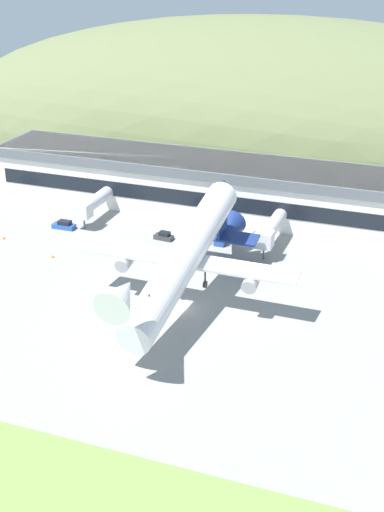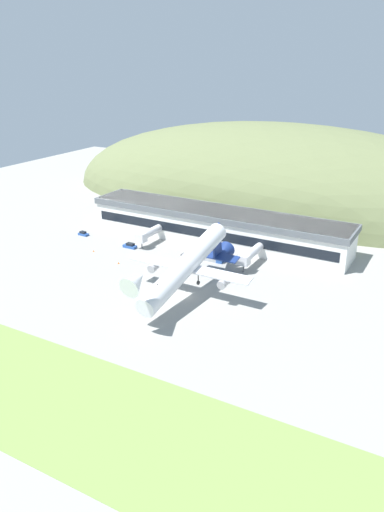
% 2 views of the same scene
% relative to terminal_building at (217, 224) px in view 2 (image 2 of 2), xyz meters
% --- Properties ---
extents(ground_plane, '(343.66, 343.66, 0.00)m').
position_rel_terminal_building_xyz_m(ground_plane, '(11.67, -41.83, -6.23)').
color(ground_plane, gray).
extents(grass_strip_foreground, '(309.29, 28.31, 0.08)m').
position_rel_terminal_building_xyz_m(grass_strip_foreground, '(11.67, -89.78, -6.19)').
color(grass_strip_foreground, '#759947').
rests_on(grass_strip_foreground, ground_plane).
extents(hill_backdrop, '(206.39, 84.78, 66.52)m').
position_rel_terminal_building_xyz_m(hill_backdrop, '(1.40, 57.61, -6.23)').
color(hill_backdrop, '#667047').
rests_on(hill_backdrop, ground_plane).
extents(terminal_building, '(90.89, 16.11, 10.98)m').
position_rel_terminal_building_xyz_m(terminal_building, '(0.00, 0.00, 0.00)').
color(terminal_building, white).
rests_on(terminal_building, ground_plane).
extents(jetway_0, '(3.38, 12.58, 5.43)m').
position_rel_terminal_building_xyz_m(jetway_0, '(-18.26, -14.52, -2.24)').
color(jetway_0, silver).
rests_on(jetway_0, ground_plane).
extents(jetway_1, '(3.38, 14.11, 5.43)m').
position_rel_terminal_building_xyz_m(jetway_1, '(18.63, -15.34, -2.24)').
color(jetway_1, silver).
rests_on(jetway_1, ground_plane).
extents(cargo_airplane, '(34.45, 50.17, 14.69)m').
position_rel_terminal_building_xyz_m(cargo_airplane, '(12.05, -41.25, 2.52)').
color(cargo_airplane, silver).
extents(service_car_0, '(3.86, 1.89, 1.42)m').
position_rel_terminal_building_xyz_m(service_car_0, '(-43.57, -17.51, -5.64)').
color(service_car_0, '#264C99').
rests_on(service_car_0, ground_plane).
extents(service_car_1, '(4.58, 1.92, 1.66)m').
position_rel_terminal_building_xyz_m(service_car_1, '(-22.00, -19.55, -5.54)').
color(service_car_1, '#264C99').
rests_on(service_car_1, ground_plane).
extents(service_car_2, '(3.76, 1.94, 1.58)m').
position_rel_terminal_building_xyz_m(service_car_2, '(-1.43, -17.75, -5.58)').
color(service_car_2, '#333338').
rests_on(service_car_2, ground_plane).
extents(fuel_truck, '(6.13, 2.42, 3.37)m').
position_rel_terminal_building_xyz_m(fuel_truck, '(7.23, -16.39, -4.65)').
color(fuel_truck, '#264C99').
rests_on(fuel_truck, ground_plane).
extents(traffic_cone_0, '(0.52, 0.52, 0.58)m').
position_rel_terminal_building_xyz_m(traffic_cone_0, '(-17.08, -32.30, -5.95)').
color(traffic_cone_0, orange).
rests_on(traffic_cone_0, ground_plane).
extents(traffic_cone_1, '(0.52, 0.52, 0.58)m').
position_rel_terminal_building_xyz_m(traffic_cone_1, '(-30.19, -28.18, -5.95)').
color(traffic_cone_1, orange).
rests_on(traffic_cone_1, ground_plane).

